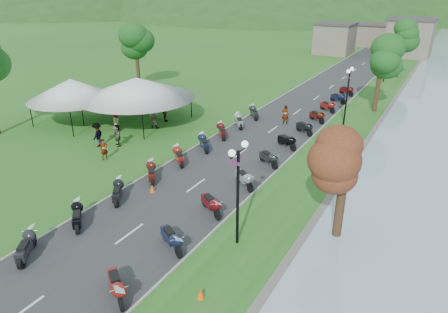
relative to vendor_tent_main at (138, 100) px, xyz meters
The scene contains 11 objects.
road 15.29m from the vendor_tent_main, 41.01° to the left, with size 7.00×120.00×0.02m, color #363638.
hills_backdrop 170.34m from the vendor_tent_main, 86.15° to the left, with size 360.00×120.00×76.00m, color #285621, non-canonical shape.
far_building 55.75m from the vendor_tent_main, 80.25° to the left, with size 18.00×16.00×5.00m, color gray.
moto_row_left 17.19m from the vendor_tent_main, 59.60° to the right, with size 2.60×43.96×1.10m, color #331411, non-canonical shape.
moto_row_right 14.40m from the vendor_tent_main, 12.25° to the right, with size 2.60×46.09×1.10m, color #331411, non-canonical shape.
vendor_tent_main is the anchor object (origin of this frame).
vendor_tent_side 5.59m from the vendor_tent_main, 144.99° to the right, with size 5.07×5.07×4.00m, color white, non-canonical shape.
tree_lakeside 22.35m from the vendor_tent_main, 23.84° to the right, with size 2.32×2.32×6.44m, color #1F631F, non-canonical shape.
pedestrian_a 8.88m from the vendor_tent_main, 65.46° to the right, with size 0.56×0.41×1.54m, color slate.
pedestrian_b 3.11m from the vendor_tent_main, 17.51° to the right, with size 0.93×0.51×1.91m, color slate.
pedestrian_c 6.72m from the vendor_tent_main, 78.05° to the right, with size 1.21×0.50×1.88m, color slate.
Camera 1 is at (12.37, 3.79, 11.39)m, focal length 32.00 mm.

